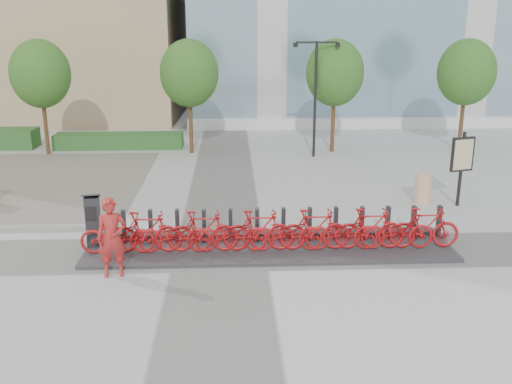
{
  "coord_description": "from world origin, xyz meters",
  "views": [
    {
      "loc": [
        0.32,
        -13.77,
        5.75
      ],
      "look_at": [
        1.0,
        1.5,
        1.2
      ],
      "focal_mm": 40.0,
      "sensor_mm": 36.0,
      "label": 1
    }
  ],
  "objects_px": {
    "worker_red": "(112,238)",
    "map_sign": "(462,157)",
    "kiosk": "(93,220)",
    "bike_0": "(117,235)",
    "construction_barrel": "(423,188)"
  },
  "relations": [
    {
      "from": "worker_red",
      "to": "map_sign",
      "type": "xyz_separation_m",
      "value": [
        10.18,
        4.93,
        0.66
      ]
    },
    {
      "from": "kiosk",
      "to": "construction_barrel",
      "type": "xyz_separation_m",
      "value": [
        9.96,
        3.56,
        -0.29
      ]
    },
    {
      "from": "worker_red",
      "to": "construction_barrel",
      "type": "bearing_deg",
      "value": 21.02
    },
    {
      "from": "bike_0",
      "to": "worker_red",
      "type": "relative_size",
      "value": 0.99
    },
    {
      "from": "worker_red",
      "to": "bike_0",
      "type": "bearing_deg",
      "value": 86.7
    },
    {
      "from": "map_sign",
      "to": "worker_red",
      "type": "bearing_deg",
      "value": -170.27
    },
    {
      "from": "worker_red",
      "to": "construction_barrel",
      "type": "xyz_separation_m",
      "value": [
        9.12,
        5.28,
        -0.46
      ]
    },
    {
      "from": "kiosk",
      "to": "construction_barrel",
      "type": "bearing_deg",
      "value": 11.28
    },
    {
      "from": "kiosk",
      "to": "bike_0",
      "type": "bearing_deg",
      "value": -45.08
    },
    {
      "from": "bike_0",
      "to": "construction_barrel",
      "type": "height_order",
      "value": "bike_0"
    },
    {
      "from": "kiosk",
      "to": "map_sign",
      "type": "xyz_separation_m",
      "value": [
        11.02,
        3.2,
        0.83
      ]
    },
    {
      "from": "bike_0",
      "to": "worker_red",
      "type": "distance_m",
      "value": 1.25
    },
    {
      "from": "map_sign",
      "to": "kiosk",
      "type": "bearing_deg",
      "value": -179.89
    },
    {
      "from": "worker_red",
      "to": "map_sign",
      "type": "distance_m",
      "value": 11.33
    },
    {
      "from": "bike_0",
      "to": "kiosk",
      "type": "height_order",
      "value": "kiosk"
    }
  ]
}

